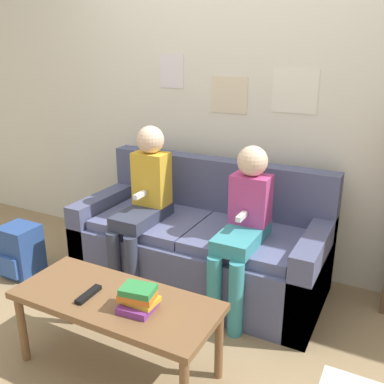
{
  "coord_description": "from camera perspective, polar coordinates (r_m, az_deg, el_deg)",
  "views": [
    {
      "loc": [
        1.22,
        -1.97,
        1.65
      ],
      "look_at": [
        0.0,
        0.36,
        0.74
      ],
      "focal_mm": 40.0,
      "sensor_mm": 36.0,
      "label": 1
    }
  ],
  "objects": [
    {
      "name": "ground_plane",
      "position": [
        2.84,
        -3.52,
        -16.36
      ],
      "size": [
        10.0,
        10.0,
        0.0
      ],
      "primitive_type": "plane",
      "color": "#937A56"
    },
    {
      "name": "wall_back",
      "position": [
        3.21,
        5.19,
        12.8
      ],
      "size": [
        8.0,
        0.06,
        2.6
      ],
      "color": "silver",
      "rests_on": "ground_plane"
    },
    {
      "name": "couch",
      "position": [
        3.07,
        1.2,
        -7.12
      ],
      "size": [
        1.73,
        0.76,
        0.86
      ],
      "color": "#4C5175",
      "rests_on": "ground_plane"
    },
    {
      "name": "coffee_table",
      "position": [
        2.29,
        -10.12,
        -14.76
      ],
      "size": [
        1.07,
        0.45,
        0.43
      ],
      "color": "brown",
      "rests_on": "ground_plane"
    },
    {
      "name": "person_left",
      "position": [
        2.96,
        -6.49,
        -0.89
      ],
      "size": [
        0.24,
        0.53,
        1.13
      ],
      "color": "#33384C",
      "rests_on": "ground_plane"
    },
    {
      "name": "person_right",
      "position": [
        2.65,
        6.84,
        -4.03
      ],
      "size": [
        0.24,
        0.53,
        1.07
      ],
      "color": "teal",
      "rests_on": "ground_plane"
    },
    {
      "name": "tv_remote",
      "position": [
        2.29,
        -13.64,
        -13.13
      ],
      "size": [
        0.05,
        0.17,
        0.02
      ],
      "rotation": [
        0.0,
        0.0,
        0.04
      ],
      "color": "black",
      "rests_on": "coffee_table"
    },
    {
      "name": "book_stack",
      "position": [
        2.13,
        -7.19,
        -13.94
      ],
      "size": [
        0.19,
        0.17,
        0.12
      ],
      "color": "#7A3389",
      "rests_on": "coffee_table"
    },
    {
      "name": "backpack",
      "position": [
        3.45,
        -21.85,
        -7.31
      ],
      "size": [
        0.26,
        0.26,
        0.39
      ],
      "color": "#284789",
      "rests_on": "ground_plane"
    }
  ]
}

